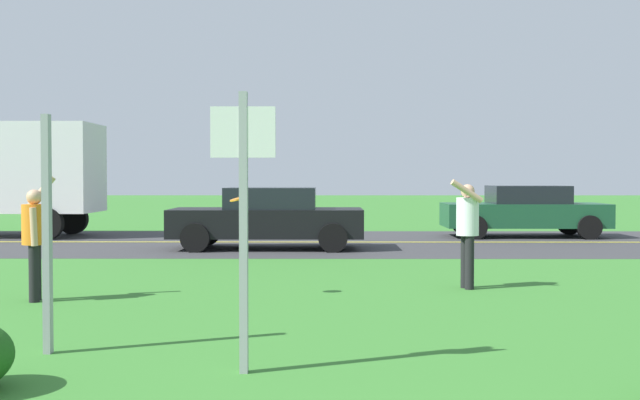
% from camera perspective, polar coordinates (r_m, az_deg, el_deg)
% --- Properties ---
extents(ground_plane, '(120.00, 120.00, 0.00)m').
position_cam_1_polar(ground_plane, '(11.13, 2.40, -7.13)').
color(ground_plane, '#387A2D').
extents(highway_strip, '(120.00, 8.19, 0.01)m').
position_cam_1_polar(highway_strip, '(20.47, 1.47, -3.07)').
color(highway_strip, '#38383A').
rests_on(highway_strip, ground).
extents(highway_center_stripe, '(120.00, 0.16, 0.00)m').
position_cam_1_polar(highway_center_stripe, '(20.47, 1.47, -3.05)').
color(highway_center_stripe, yellow).
rests_on(highway_center_stripe, ground).
extents(sign_post_near_path, '(0.07, 0.10, 2.31)m').
position_cam_1_polar(sign_post_near_path, '(8.04, -19.13, -2.36)').
color(sign_post_near_path, '#93969B').
rests_on(sign_post_near_path, ground).
extents(sign_post_by_roadside, '(0.56, 0.10, 2.45)m').
position_cam_1_polar(sign_post_by_roadside, '(6.85, -5.56, -0.19)').
color(sign_post_by_roadside, '#93969B').
rests_on(sign_post_by_roadside, ground).
extents(person_thrower_orange_shirt, '(0.40, 0.53, 1.73)m').
position_cam_1_polar(person_thrower_orange_shirt, '(11.48, -19.92, -2.34)').
color(person_thrower_orange_shirt, orange).
rests_on(person_thrower_orange_shirt, ground).
extents(person_catcher_white_shirt, '(0.52, 0.55, 1.67)m').
position_cam_1_polar(person_catcher_white_shirt, '(12.21, 10.60, -1.87)').
color(person_catcher_white_shirt, silver).
rests_on(person_catcher_white_shirt, ground).
extents(frisbee_orange, '(0.24, 0.23, 0.10)m').
position_cam_1_polar(frisbee_orange, '(11.17, -5.96, 0.07)').
color(frisbee_orange, orange).
extents(car_dark_green_center_left, '(4.50, 2.00, 1.45)m').
position_cam_1_polar(car_dark_green_center_left, '(22.96, 14.58, -0.76)').
color(car_dark_green_center_left, '#194C2D').
rests_on(car_dark_green_center_left, ground).
extents(car_black_center_right, '(4.50, 2.00, 1.45)m').
position_cam_1_polar(car_black_center_right, '(18.63, -3.79, -1.28)').
color(car_black_center_right, black).
rests_on(car_black_center_right, ground).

